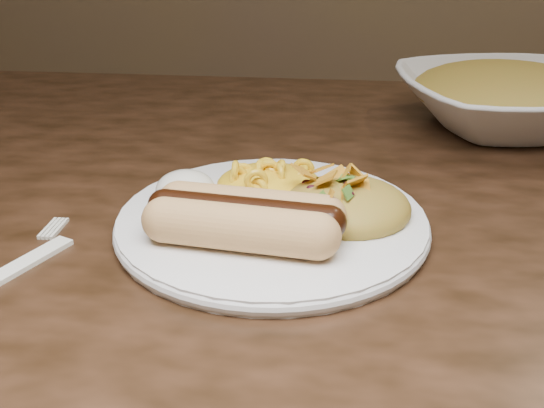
# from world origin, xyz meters

# --- Properties ---
(table) EXTENTS (1.60, 0.90, 0.75)m
(table) POSITION_xyz_m (0.00, 0.00, 0.66)
(table) COLOR #412618
(table) RESTS_ON floor
(plate) EXTENTS (0.29, 0.29, 0.01)m
(plate) POSITION_xyz_m (0.01, -0.06, 0.76)
(plate) COLOR white
(plate) RESTS_ON table
(hotdog) EXTENTS (0.13, 0.08, 0.04)m
(hotdog) POSITION_xyz_m (-0.01, -0.10, 0.78)
(hotdog) COLOR tan
(hotdog) RESTS_ON plate
(mac_and_cheese) EXTENTS (0.12, 0.11, 0.04)m
(mac_and_cheese) POSITION_xyz_m (-0.00, -0.01, 0.78)
(mac_and_cheese) COLOR yellow
(mac_and_cheese) RESTS_ON plate
(sour_cream) EXTENTS (0.07, 0.07, 0.03)m
(sour_cream) POSITION_xyz_m (-0.07, -0.03, 0.78)
(sour_cream) COLOR white
(sour_cream) RESTS_ON plate
(taco_salad) EXTENTS (0.11, 0.10, 0.05)m
(taco_salad) POSITION_xyz_m (0.07, -0.05, 0.78)
(taco_salad) COLOR #C45D26
(taco_salad) RESTS_ON plate
(fork) EXTENTS (0.08, 0.14, 0.00)m
(fork) POSITION_xyz_m (-0.18, -0.15, 0.75)
(fork) COLOR white
(fork) RESTS_ON table
(serving_bowl) EXTENTS (0.31, 0.31, 0.06)m
(serving_bowl) POSITION_xyz_m (0.26, 0.24, 0.78)
(serving_bowl) COLOR silver
(serving_bowl) RESTS_ON table
(bowl_filling) EXTENTS (0.28, 0.28, 0.06)m
(bowl_filling) POSITION_xyz_m (0.26, 0.24, 0.80)
(bowl_filling) COLOR #C45D26
(bowl_filling) RESTS_ON serving_bowl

